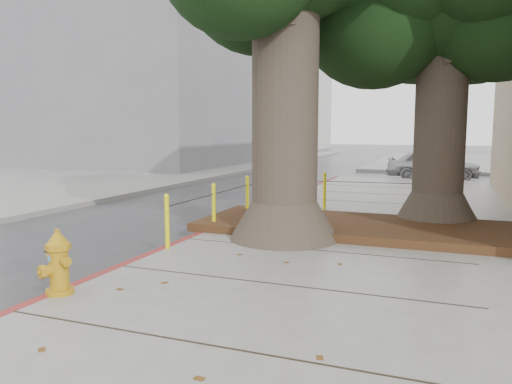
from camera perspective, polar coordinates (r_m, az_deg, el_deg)
ground at (r=6.85m, az=-1.44°, el=-11.24°), size 140.00×140.00×0.00m
sidewalk_far at (r=36.23m, az=26.72°, el=3.05°), size 16.00×20.00×0.15m
sidewalk_opposite at (r=23.08m, az=-24.60°, el=1.28°), size 14.00×60.00×0.15m
curb_red at (r=9.85m, az=-6.62°, el=-5.15°), size 0.14×26.00×0.16m
planter_bed at (r=10.21m, az=11.78°, el=-3.92°), size 6.40×2.60×0.16m
building_far_grey at (r=33.25m, az=-11.07°, el=13.61°), size 12.00×16.00×12.00m
building_far_white at (r=54.87m, az=0.26°, el=12.69°), size 12.00×18.00×15.00m
bollard_ring at (r=11.01m, az=3.15°, el=-0.70°), size 3.79×5.39×0.95m
fire_hydrant at (r=6.62m, az=-21.67°, el=-7.48°), size 0.44×0.44×0.81m
car_silver at (r=23.11m, az=19.55°, el=2.99°), size 3.98×1.78×1.33m
car_dark at (r=28.14m, az=-11.32°, el=3.78°), size 1.87×4.16×1.18m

